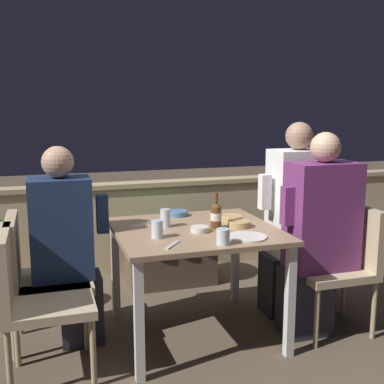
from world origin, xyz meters
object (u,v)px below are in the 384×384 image
at_px(beer_bottle, 216,215).
at_px(person_white_polo, 293,219).
at_px(chair_left_near, 29,290).
at_px(person_purple_stripe, 317,235).
at_px(chair_right_far, 316,242).
at_px(chair_right_near, 343,256).
at_px(person_navy_jumper, 67,246).
at_px(chair_left_far, 34,269).

bearing_deg(beer_bottle, person_white_polo, 16.11).
xyz_separation_m(chair_left_near, person_purple_stripe, (1.76, 0.02, 0.16)).
bearing_deg(chair_right_far, chair_right_near, -90.22).
height_order(person_navy_jumper, person_white_polo, person_white_polo).
relative_size(chair_left_far, person_white_polo, 0.61).
bearing_deg(person_purple_stripe, beer_bottle, 167.54).
distance_m(chair_left_near, person_white_polo, 1.81).
bearing_deg(beer_bottle, chair_left_near, -171.98).
height_order(chair_right_far, beer_bottle, beer_bottle).
bearing_deg(person_white_polo, chair_right_near, -59.15).
bearing_deg(chair_right_near, beer_bottle, 170.42).
relative_size(person_purple_stripe, beer_bottle, 5.83).
bearing_deg(chair_right_far, chair_left_far, -179.84).
xyz_separation_m(chair_left_near, chair_right_far, (1.96, 0.34, 0.00)).
height_order(person_navy_jumper, person_purple_stripe, person_purple_stripe).
bearing_deg(beer_bottle, chair_left_far, 170.68).
bearing_deg(chair_left_near, chair_left_far, 86.43).
distance_m(chair_right_near, person_white_polo, 0.43).
distance_m(person_navy_jumper, beer_bottle, 0.93).
relative_size(chair_left_far, beer_bottle, 3.68).
relative_size(person_purple_stripe, chair_right_far, 1.58).
distance_m(person_white_polo, beer_bottle, 0.68).
height_order(person_navy_jumper, chair_right_near, person_navy_jumper).
bearing_deg(chair_right_near, chair_right_far, 89.78).
bearing_deg(person_navy_jumper, person_white_polo, 0.20).
xyz_separation_m(chair_left_far, chair_right_far, (1.94, 0.01, 0.00)).
bearing_deg(chair_left_far, chair_left_near, -93.57).
relative_size(chair_left_far, person_purple_stripe, 0.63).
relative_size(person_navy_jumper, chair_right_near, 1.49).
bearing_deg(chair_left_far, person_purple_stripe, -10.48).
xyz_separation_m(person_purple_stripe, chair_right_far, (0.20, 0.33, -0.16)).
bearing_deg(person_purple_stripe, chair_right_near, 0.00).
bearing_deg(person_navy_jumper, chair_right_far, 0.17).
xyz_separation_m(chair_left_near, beer_bottle, (1.12, 0.16, 0.30)).
bearing_deg(chair_right_far, person_purple_stripe, -121.34).
distance_m(person_navy_jumper, chair_right_near, 1.77).
distance_m(chair_left_near, beer_bottle, 1.17).
distance_m(person_purple_stripe, person_white_polo, 0.33).
xyz_separation_m(person_navy_jumper, beer_bottle, (0.90, -0.18, 0.17)).
bearing_deg(person_purple_stripe, person_white_polo, 89.55).
relative_size(chair_left_near, chair_right_near, 1.00).
xyz_separation_m(chair_right_near, beer_bottle, (-0.84, 0.14, 0.30)).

